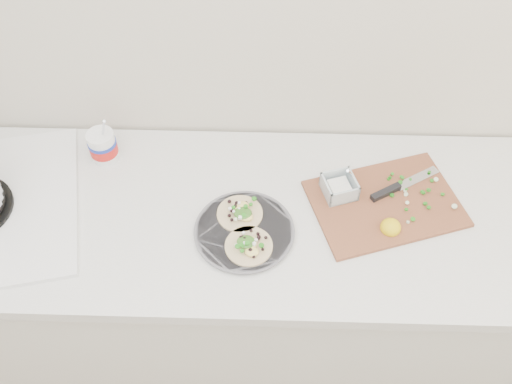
{
  "coord_description": "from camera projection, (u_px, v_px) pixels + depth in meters",
  "views": [
    {
      "loc": [
        0.25,
        0.43,
        2.21
      ],
      "look_at": [
        0.22,
        1.44,
        0.96
      ],
      "focal_mm": 40.0,
      "sensor_mm": 36.0,
      "label": 1
    }
  ],
  "objects": [
    {
      "name": "tub",
      "position": [
        103.0,
        144.0,
        1.72
      ],
      "size": [
        0.09,
        0.09,
        0.2
      ],
      "rotation": [
        0.0,
        0.0,
        0.13
      ],
      "color": "white",
      "rests_on": "counter"
    },
    {
      "name": "counter",
      "position": [
        192.0,
        285.0,
        2.0
      ],
      "size": [
        2.44,
        0.66,
        0.9
      ],
      "color": "silver",
      "rests_on": "ground"
    },
    {
      "name": "taco_plate",
      "position": [
        244.0,
        229.0,
        1.58
      ],
      "size": [
        0.28,
        0.28,
        0.04
      ],
      "rotation": [
        0.0,
        0.0,
        -0.0
      ],
      "color": "#5C5B62",
      "rests_on": "counter"
    },
    {
      "name": "cutboard",
      "position": [
        383.0,
        199.0,
        1.65
      ],
      "size": [
        0.48,
        0.4,
        0.07
      ],
      "rotation": [
        0.0,
        0.0,
        0.31
      ],
      "color": "brown",
      "rests_on": "counter"
    }
  ]
}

